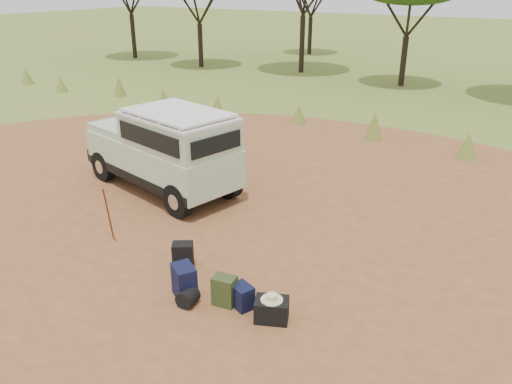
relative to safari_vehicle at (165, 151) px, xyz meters
The scene contains 12 objects.
ground 3.56m from the safari_vehicle, 33.64° to the right, with size 140.00×140.00×0.00m, color olive.
dirt_clearing 3.56m from the safari_vehicle, 33.64° to the right, with size 23.00×23.00×0.01m, color #9C5E33.
grass_fringe 7.42m from the safari_vehicle, 66.47° to the left, with size 36.60×1.60×0.90m.
safari_vehicle is the anchor object (origin of this frame).
walking_staff 2.90m from the safari_vehicle, 70.91° to the right, with size 0.03×0.03×1.37m, color #622B17.
backpack_black 3.87m from the safari_vehicle, 44.08° to the right, with size 0.37×0.27×0.50m, color black.
backpack_navy 4.76m from the safari_vehicle, 44.94° to the right, with size 0.44×0.32×0.58m, color black.
backpack_olive 5.15m from the safari_vehicle, 38.04° to the right, with size 0.37×0.26×0.51m, color #364720.
duffel_navy 5.33m from the safari_vehicle, 35.43° to the right, with size 0.36×0.27×0.40m, color black.
hard_case 5.82m from the safari_vehicle, 32.37° to the right, with size 0.52×0.37×0.37m, color black.
stuff_sack 5.03m from the safari_vehicle, 44.65° to the right, with size 0.30×0.30×0.30m, color black.
safari_hat 5.79m from the safari_vehicle, 32.37° to the right, with size 0.35×0.35×0.10m.
Camera 1 is at (5.21, -6.69, 4.88)m, focal length 35.00 mm.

